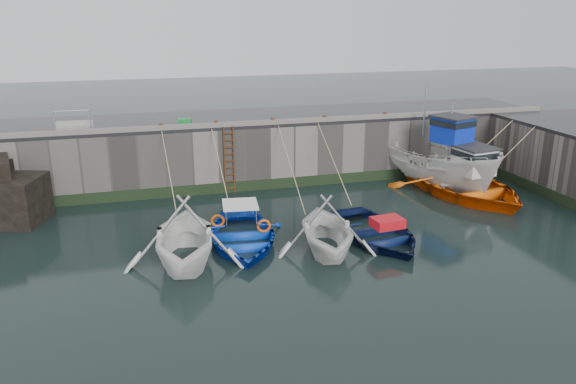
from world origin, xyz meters
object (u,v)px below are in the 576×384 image
object	(u,v)px
ladder	(229,160)
boat_near_blue	(242,243)
fish_crate	(185,121)
bollard_b	(216,124)
boat_near_blacktrim	(326,251)
bollard_e	(385,115)
bollard_a	(161,126)
bollard_c	(273,121)
boat_near_white	(186,262)
boat_near_navy	(375,238)
bollard_d	(324,118)
boat_far_orange	(463,184)
boat_far_white	(440,165)

from	to	relation	value
ladder	boat_near_blue	bearing A→B (deg)	-95.84
fish_crate	bollard_b	xyz separation A→B (m)	(1.35, -1.00, 0.01)
boat_near_blacktrim	bollard_e	xyz separation A→B (m)	(5.84, 8.02, 3.30)
bollard_a	bollard_c	bearing A→B (deg)	0.00
boat_near_white	fish_crate	distance (m)	9.33
bollard_a	boat_near_navy	bearing A→B (deg)	-45.29
bollard_b	bollard_d	bearing A→B (deg)	0.00
boat_near_navy	boat_near_blacktrim	bearing A→B (deg)	-170.37
boat_far_orange	bollard_b	size ratio (longest dim) A/B	28.50
boat_far_orange	fish_crate	world-z (taller)	boat_far_orange
boat_near_blue	bollard_a	xyz separation A→B (m)	(-2.37, 6.50, 3.30)
bollard_d	bollard_e	xyz separation A→B (m)	(3.20, 0.00, 0.00)
ladder	bollard_c	bearing A→B (deg)	8.67
boat_near_blacktrim	fish_crate	size ratio (longest dim) A/B	6.75
boat_far_white	bollard_d	bearing A→B (deg)	139.05
boat_near_blue	ladder	bearing A→B (deg)	91.05
boat_near_navy	boat_near_blue	bearing A→B (deg)	164.11
boat_near_navy	bollard_b	bearing A→B (deg)	117.91
fish_crate	bollard_c	distance (m)	4.17
ladder	bollard_b	size ratio (longest dim) A/B	11.43
boat_far_white	bollard_b	distance (m)	10.97
boat_near_blacktrim	boat_near_navy	distance (m)	2.28
ladder	bollard_c	size ratio (longest dim) A/B	11.43
bollard_a	ladder	bearing A→B (deg)	-6.38
boat_near_blue	bollard_b	world-z (taller)	bollard_b
ladder	bollard_d	world-z (taller)	bollard_d
boat_near_blue	boat_far_orange	world-z (taller)	boat_far_orange
boat_near_white	fish_crate	size ratio (longest dim) A/B	7.60
boat_far_orange	bollard_e	world-z (taller)	boat_far_orange
boat_near_white	fish_crate	xyz separation A→B (m)	(0.98, 8.68, 3.29)
bollard_e	bollard_b	bearing A→B (deg)	180.00
bollard_a	boat_near_white	bearing A→B (deg)	-88.73
boat_near_navy	fish_crate	xyz separation A→B (m)	(-6.21, 8.43, 3.29)
boat_near_white	boat_far_white	xyz separation A→B (m)	(12.86, 5.48, 1.13)
boat_far_white	bollard_c	xyz separation A→B (m)	(-7.83, 2.19, 2.17)
bollard_a	bollard_d	size ratio (longest dim) A/B	1.00
boat_near_blue	bollard_d	bearing A→B (deg)	57.00
boat_near_white	fish_crate	bearing A→B (deg)	90.67
ladder	bollard_c	distance (m)	2.81
boat_near_blacktrim	bollard_b	xyz separation A→B (m)	(-2.66, 8.02, 3.30)
boat_near_white	boat_near_blacktrim	distance (m)	5.00
bollard_b	bollard_c	bearing A→B (deg)	0.00
boat_near_blue	boat_far_white	size ratio (longest dim) A/B	0.69
boat_far_white	bollard_b	bearing A→B (deg)	150.02
boat_near_blue	bollard_a	distance (m)	7.66
boat_near_navy	bollard_c	world-z (taller)	bollard_c
bollard_a	boat_far_white	bearing A→B (deg)	-9.55
bollard_c	bollard_e	world-z (taller)	same
ladder	bollard_a	world-z (taller)	bollard_a
boat_near_navy	bollard_d	bearing A→B (deg)	81.35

